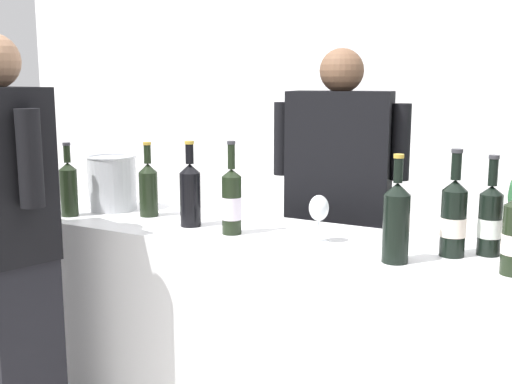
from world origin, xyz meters
The scene contains 13 objects.
wall_back centered at (0.00, 2.60, 1.40)m, with size 8.00×0.10×2.80m, color white.
counter centered at (0.00, 0.00, 0.46)m, with size 2.49×0.53×0.91m, color white.
wine_bottle_0 centered at (-0.90, -0.14, 1.03)m, with size 0.07×0.07×0.31m.
wine_bottle_1 centered at (-0.14, -0.08, 1.03)m, with size 0.07×0.07×0.35m.
wine_bottle_3 centered at (0.50, -0.15, 1.04)m, with size 0.08×0.08×0.34m.
wine_bottle_4 centered at (0.74, 0.08, 1.03)m, with size 0.08×0.08×0.33m.
wine_bottle_5 centered at (-0.60, 0.02, 1.03)m, with size 0.08×0.08×0.31m.
wine_bottle_6 centered at (0.64, 0.01, 1.04)m, with size 0.08×0.08×0.35m.
wine_bottle_8 centered at (-0.34, -0.05, 1.04)m, with size 0.08×0.08×0.33m.
wine_glass centered at (0.19, -0.04, 1.03)m, with size 0.08×0.08×0.17m.
ice_bucket centered at (-0.83, 0.05, 1.03)m, with size 0.22×0.22×0.24m.
person_server centered at (0.04, 0.55, 0.78)m, with size 0.59×0.32×1.61m.
person_guest centered at (-0.81, -0.54, 0.80)m, with size 0.54×0.34×1.63m.
Camera 1 is at (1.03, -2.01, 1.47)m, focal length 43.71 mm.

